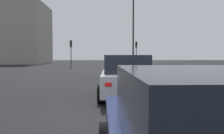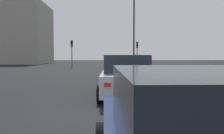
{
  "view_description": "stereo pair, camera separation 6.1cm",
  "coord_description": "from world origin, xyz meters",
  "px_view_note": "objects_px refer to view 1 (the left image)",
  "views": [
    {
      "loc": [
        -5.38,
        -0.67,
        1.59
      ],
      "look_at": [
        5.41,
        -0.98,
        1.06
      ],
      "focal_mm": 36.81,
      "sensor_mm": 36.0,
      "label": 1
    },
    {
      "loc": [
        -5.38,
        -0.73,
        1.59
      ],
      "look_at": [
        5.41,
        -0.98,
        1.06
      ],
      "focal_mm": 36.81,
      "sensor_mm": 36.0,
      "label": 2
    }
  ],
  "objects_px": {
    "car_yellow_left_lead": "(122,68)",
    "traffic_light_near_left": "(136,49)",
    "car_silver_left_second": "(126,77)",
    "traffic_light_near_right": "(71,48)",
    "street_lamp_kerbside": "(133,19)"
  },
  "relations": [
    {
      "from": "car_silver_left_second",
      "to": "traffic_light_near_right",
      "type": "xyz_separation_m",
      "value": [
        21.83,
        5.37,
        1.86
      ]
    },
    {
      "from": "car_silver_left_second",
      "to": "traffic_light_near_left",
      "type": "height_order",
      "value": "traffic_light_near_left"
    },
    {
      "from": "car_yellow_left_lead",
      "to": "street_lamp_kerbside",
      "type": "relative_size",
      "value": 0.52
    },
    {
      "from": "car_yellow_left_lead",
      "to": "street_lamp_kerbside",
      "type": "height_order",
      "value": "street_lamp_kerbside"
    },
    {
      "from": "car_silver_left_second",
      "to": "traffic_light_near_right",
      "type": "bearing_deg",
      "value": 15.17
    },
    {
      "from": "traffic_light_near_left",
      "to": "car_silver_left_second",
      "type": "bearing_deg",
      "value": -2.04
    },
    {
      "from": "traffic_light_near_left",
      "to": "street_lamp_kerbside",
      "type": "distance_m",
      "value": 10.66
    },
    {
      "from": "street_lamp_kerbside",
      "to": "traffic_light_near_right",
      "type": "bearing_deg",
      "value": 43.93
    },
    {
      "from": "traffic_light_near_right",
      "to": "street_lamp_kerbside",
      "type": "height_order",
      "value": "street_lamp_kerbside"
    },
    {
      "from": "car_silver_left_second",
      "to": "street_lamp_kerbside",
      "type": "distance_m",
      "value": 15.02
    },
    {
      "from": "traffic_light_near_right",
      "to": "street_lamp_kerbside",
      "type": "bearing_deg",
      "value": 42.79
    },
    {
      "from": "traffic_light_near_left",
      "to": "traffic_light_near_right",
      "type": "distance_m",
      "value": 9.4
    },
    {
      "from": "car_yellow_left_lead",
      "to": "traffic_light_near_left",
      "type": "height_order",
      "value": "traffic_light_near_left"
    },
    {
      "from": "car_yellow_left_lead",
      "to": "traffic_light_near_right",
      "type": "bearing_deg",
      "value": 21.94
    },
    {
      "from": "traffic_light_near_left",
      "to": "traffic_light_near_right",
      "type": "bearing_deg",
      "value": -67.72
    }
  ]
}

